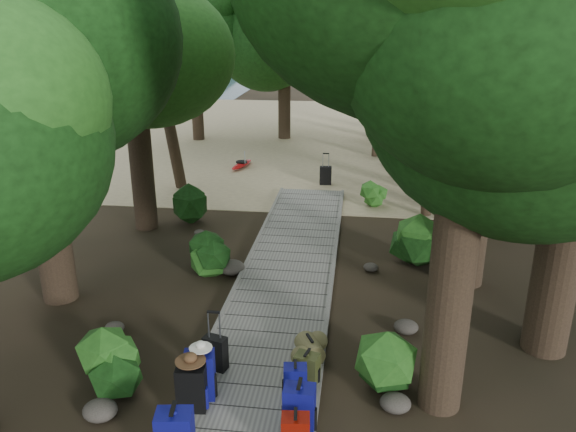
% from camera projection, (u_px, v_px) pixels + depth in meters
% --- Properties ---
extents(ground, '(120.00, 120.00, 0.00)m').
position_uv_depth(ground, '(281.00, 297.00, 11.17)').
color(ground, '#302418').
rests_on(ground, ground).
extents(sand_beach, '(40.00, 22.00, 0.02)m').
position_uv_depth(sand_beach, '(329.00, 136.00, 26.10)').
color(sand_beach, tan).
rests_on(sand_beach, ground).
extents(boardwalk, '(2.00, 12.00, 0.12)m').
position_uv_depth(boardwalk, '(288.00, 273.00, 12.08)').
color(boardwalk, gray).
rests_on(boardwalk, ground).
extents(backpack_left_b, '(0.43, 0.32, 0.74)m').
position_uv_depth(backpack_left_b, '(192.00, 385.00, 7.73)').
color(backpack_left_b, black).
rests_on(backpack_left_b, boardwalk).
extents(backpack_left_c, '(0.47, 0.37, 0.79)m').
position_uv_depth(backpack_left_c, '(200.00, 372.00, 7.97)').
color(backpack_left_c, navy).
rests_on(backpack_left_c, boardwalk).
extents(backpack_right_b, '(0.42, 0.30, 0.74)m').
position_uv_depth(backpack_right_b, '(299.00, 406.00, 7.32)').
color(backpack_right_b, navy).
rests_on(backpack_right_b, boardwalk).
extents(backpack_right_c, '(0.36, 0.27, 0.57)m').
position_uv_depth(backpack_right_c, '(295.00, 380.00, 7.98)').
color(backpack_right_c, navy).
rests_on(backpack_right_c, boardwalk).
extents(backpack_right_d, '(0.40, 0.33, 0.53)m').
position_uv_depth(backpack_right_d, '(307.00, 367.00, 8.31)').
color(backpack_right_d, '#383E1A').
rests_on(backpack_right_d, boardwalk).
extents(duffel_right_khaki, '(0.54, 0.62, 0.35)m').
position_uv_depth(duffel_right_khaki, '(310.00, 349.00, 8.93)').
color(duffel_right_khaki, brown).
rests_on(duffel_right_khaki, boardwalk).
extents(suitcase_on_boardwalk, '(0.39, 0.29, 0.55)m').
position_uv_depth(suitcase_on_boardwalk, '(215.00, 353.00, 8.64)').
color(suitcase_on_boardwalk, black).
rests_on(suitcase_on_boardwalk, boardwalk).
extents(lone_suitcase_on_sand, '(0.40, 0.26, 0.60)m').
position_uv_depth(lone_suitcase_on_sand, '(325.00, 175.00, 18.48)').
color(lone_suitcase_on_sand, black).
rests_on(lone_suitcase_on_sand, sand_beach).
extents(hat_brown, '(0.42, 0.42, 0.13)m').
position_uv_depth(hat_brown, '(190.00, 357.00, 7.62)').
color(hat_brown, '#51351E').
rests_on(hat_brown, backpack_left_b).
extents(hat_white, '(0.33, 0.33, 0.11)m').
position_uv_depth(hat_white, '(200.00, 345.00, 7.82)').
color(hat_white, silver).
rests_on(hat_white, backpack_left_c).
extents(kayak, '(1.34, 3.15, 0.31)m').
position_uv_depth(kayak, '(242.00, 163.00, 20.59)').
color(kayak, '#B80F11').
rests_on(kayak, sand_beach).
extents(sun_lounger, '(1.19, 2.09, 0.64)m').
position_uv_depth(sun_lounger, '(407.00, 163.00, 19.98)').
color(sun_lounger, silver).
rests_on(sun_lounger, sand_beach).
extents(tree_right_a, '(5.17, 5.17, 8.62)m').
position_uv_depth(tree_right_a, '(471.00, 103.00, 6.67)').
color(tree_right_a, black).
rests_on(tree_right_a, ground).
extents(tree_right_c, '(5.55, 5.55, 9.61)m').
position_uv_depth(tree_right_c, '(493.00, 44.00, 10.20)').
color(tree_right_c, black).
rests_on(tree_right_c, ground).
extents(tree_right_d, '(5.50, 5.50, 10.08)m').
position_uv_depth(tree_right_d, '(534.00, 27.00, 13.00)').
color(tree_right_d, black).
rests_on(tree_right_d, ground).
extents(tree_right_e, '(5.39, 5.39, 9.70)m').
position_uv_depth(tree_right_e, '(445.00, 32.00, 16.18)').
color(tree_right_e, black).
rests_on(tree_right_e, ground).
extents(tree_right_f, '(5.45, 5.45, 9.74)m').
position_uv_depth(tree_right_f, '(533.00, 30.00, 17.75)').
color(tree_right_f, black).
rests_on(tree_right_f, ground).
extents(tree_left_b, '(5.31, 5.31, 9.55)m').
position_uv_depth(tree_left_b, '(24.00, 48.00, 9.55)').
color(tree_left_b, black).
rests_on(tree_left_b, ground).
extents(tree_left_c, '(4.84, 4.84, 8.42)m').
position_uv_depth(tree_left_c, '(132.00, 63.00, 13.46)').
color(tree_left_c, black).
rests_on(tree_left_c, ground).
extents(tree_back_a, '(4.58, 4.58, 7.92)m').
position_uv_depth(tree_back_a, '(284.00, 48.00, 24.29)').
color(tree_back_a, black).
rests_on(tree_back_a, ground).
extents(tree_back_b, '(5.66, 5.66, 10.11)m').
position_uv_depth(tree_back_b, '(381.00, 21.00, 24.23)').
color(tree_back_b, black).
rests_on(tree_back_b, ground).
extents(tree_back_c, '(5.53, 5.53, 9.95)m').
position_uv_depth(tree_back_c, '(439.00, 23.00, 23.83)').
color(tree_back_c, black).
rests_on(tree_back_c, ground).
extents(tree_back_d, '(4.40, 4.40, 7.33)m').
position_uv_depth(tree_back_d, '(194.00, 56.00, 24.12)').
color(tree_back_d, black).
rests_on(tree_back_d, ground).
extents(palm_right_a, '(3.87, 3.87, 6.59)m').
position_uv_depth(palm_right_a, '(440.00, 96.00, 14.84)').
color(palm_right_a, '#134513').
rests_on(palm_right_a, ground).
extents(palm_right_b, '(4.86, 4.86, 9.39)m').
position_uv_depth(palm_right_b, '(463.00, 34.00, 18.90)').
color(palm_right_b, '#134513').
rests_on(palm_right_b, ground).
extents(palm_right_c, '(3.90, 3.90, 6.20)m').
position_uv_depth(palm_right_c, '(385.00, 76.00, 21.44)').
color(palm_right_c, '#134513').
rests_on(palm_right_c, ground).
extents(palm_left_a, '(4.97, 4.97, 7.91)m').
position_uv_depth(palm_left_a, '(164.00, 63.00, 16.92)').
color(palm_left_a, '#134513').
rests_on(palm_left_a, ground).
extents(rock_left_a, '(0.49, 0.44, 0.27)m').
position_uv_depth(rock_left_a, '(100.00, 410.00, 7.78)').
color(rock_left_a, '#4C473F').
rests_on(rock_left_a, ground).
extents(rock_left_b, '(0.35, 0.31, 0.19)m').
position_uv_depth(rock_left_b, '(115.00, 327.00, 9.91)').
color(rock_left_b, '#4C473F').
rests_on(rock_left_b, ground).
extents(rock_left_c, '(0.58, 0.52, 0.32)m').
position_uv_depth(rock_left_c, '(232.00, 267.00, 12.13)').
color(rock_left_c, '#4C473F').
rests_on(rock_left_c, ground).
extents(rock_left_d, '(0.27, 0.24, 0.15)m').
position_uv_depth(rock_left_d, '(199.00, 232.00, 14.31)').
color(rock_left_d, '#4C473F').
rests_on(rock_left_d, ground).
extents(rock_right_a, '(0.45, 0.40, 0.25)m').
position_uv_depth(rock_right_a, '(395.00, 403.00, 7.94)').
color(rock_right_a, '#4C473F').
rests_on(rock_right_a, ground).
extents(rock_right_b, '(0.43, 0.39, 0.24)m').
position_uv_depth(rock_right_b, '(406.00, 327.00, 9.89)').
color(rock_right_b, '#4C473F').
rests_on(rock_right_b, ground).
extents(rock_right_c, '(0.33, 0.30, 0.18)m').
position_uv_depth(rock_right_c, '(371.00, 267.00, 12.30)').
color(rock_right_c, '#4C473F').
rests_on(rock_right_c, ground).
extents(shrub_left_a, '(1.01, 1.01, 0.91)m').
position_uv_depth(shrub_left_a, '(111.00, 366.00, 8.23)').
color(shrub_left_a, '#204F17').
rests_on(shrub_left_a, ground).
extents(shrub_left_b, '(0.97, 0.97, 0.87)m').
position_uv_depth(shrub_left_b, '(214.00, 253.00, 12.17)').
color(shrub_left_b, '#204F17').
rests_on(shrub_left_b, ground).
extents(shrub_left_c, '(1.12, 1.12, 1.01)m').
position_uv_depth(shrub_left_c, '(192.00, 204.00, 15.14)').
color(shrub_left_c, '#204F17').
rests_on(shrub_left_c, ground).
extents(shrub_right_a, '(1.07, 1.07, 0.96)m').
position_uv_depth(shrub_right_a, '(384.00, 368.00, 8.13)').
color(shrub_right_a, '#204F17').
rests_on(shrub_right_a, ground).
extents(shrub_right_b, '(1.24, 1.24, 1.12)m').
position_uv_depth(shrub_right_b, '(412.00, 241.00, 12.47)').
color(shrub_right_b, '#204F17').
rests_on(shrub_right_b, ground).
extents(shrub_right_c, '(0.81, 0.81, 0.73)m').
position_uv_depth(shrub_right_c, '(372.00, 194.00, 16.39)').
color(shrub_right_c, '#204F17').
rests_on(shrub_right_c, ground).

